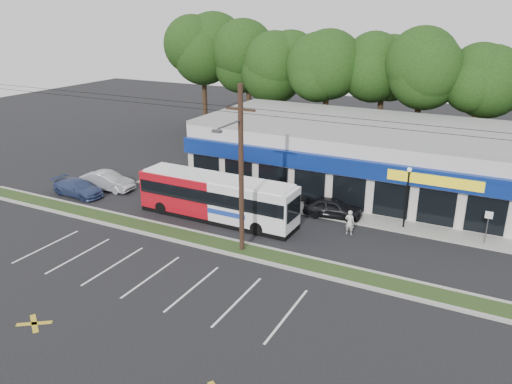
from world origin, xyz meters
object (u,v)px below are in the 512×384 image
object	(u,v)px
sign_post	(488,222)
car_silver	(108,181)
utility_pole	(238,165)
car_dark	(333,208)
pedestrian_a	(350,222)
pedestrian_b	(272,204)
lamp_post	(407,191)
metrobus	(217,197)
car_blue	(78,188)

from	to	relation	value
sign_post	car_silver	size ratio (longest dim) A/B	0.50
utility_pole	car_dark	distance (m)	9.52
sign_post	pedestrian_a	bearing A→B (deg)	-163.44
pedestrian_b	pedestrian_a	bearing A→B (deg)	-176.93
utility_pole	pedestrian_a	distance (m)	8.73
sign_post	car_silver	world-z (taller)	sign_post
utility_pole	lamp_post	xyz separation A→B (m)	(8.17, 7.87, -2.74)
car_silver	pedestrian_a	world-z (taller)	pedestrian_a
lamp_post	car_silver	xyz separation A→B (m)	(-22.90, -3.19, -1.94)
metrobus	car_blue	distance (m)	12.22
utility_pole	car_silver	size ratio (longest dim) A/B	11.25
sign_post	car_dark	world-z (taller)	sign_post
lamp_post	pedestrian_a	xyz separation A→B (m)	(-2.94, -2.59, -1.83)
pedestrian_a	pedestrian_b	bearing A→B (deg)	-5.39
sign_post	pedestrian_b	bearing A→B (deg)	-172.05
pedestrian_a	sign_post	bearing A→B (deg)	-164.38
sign_post	car_blue	distance (m)	29.45
car_silver	pedestrian_a	bearing A→B (deg)	-92.74
utility_pole	sign_post	world-z (taller)	utility_pole
car_blue	pedestrian_a	world-z (taller)	pedestrian_a
sign_post	car_silver	distance (m)	28.07
car_blue	pedestrian_a	xyz separation A→B (m)	(21.06, 2.71, 0.20)
car_blue	pedestrian_b	distance (m)	15.62
metrobus	pedestrian_b	distance (m)	3.90
car_blue	pedestrian_b	xyz separation A→B (m)	(15.30, 3.16, 0.25)
lamp_post	metrobus	world-z (taller)	lamp_post
utility_pole	metrobus	distance (m)	6.38
sign_post	pedestrian_a	xyz separation A→B (m)	(-7.94, -2.36, -0.72)
sign_post	pedestrian_b	xyz separation A→B (m)	(-13.70, -1.91, -0.67)
sign_post	lamp_post	bearing A→B (deg)	177.42
car_blue	pedestrian_a	distance (m)	21.24
lamp_post	car_dark	world-z (taller)	lamp_post
metrobus	pedestrian_a	distance (m)	9.12
lamp_post	metrobus	distance (m)	12.66
car_blue	pedestrian_a	bearing A→B (deg)	-79.10
utility_pole	sign_post	xyz separation A→B (m)	(13.17, 7.65, -3.86)
metrobus	car_blue	size ratio (longest dim) A/B	2.61
car_silver	pedestrian_b	size ratio (longest dim) A/B	2.51
car_blue	pedestrian_b	world-z (taller)	pedestrian_b
lamp_post	sign_post	bearing A→B (deg)	-2.58
sign_post	metrobus	size ratio (longest dim) A/B	0.19
lamp_post	car_dark	size ratio (longest dim) A/B	1.04
lamp_post	utility_pole	bearing A→B (deg)	-136.05
pedestrian_b	car_silver	bearing A→B (deg)	11.74
metrobus	pedestrian_a	xyz separation A→B (m)	(8.92, 1.71, -0.80)
car_silver	pedestrian_a	distance (m)	19.97
sign_post	car_dark	distance (m)	9.89
utility_pole	pedestrian_b	size ratio (longest dim) A/B	28.19
pedestrian_a	car_blue	bearing A→B (deg)	6.40
car_blue	lamp_post	bearing A→B (deg)	-73.99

